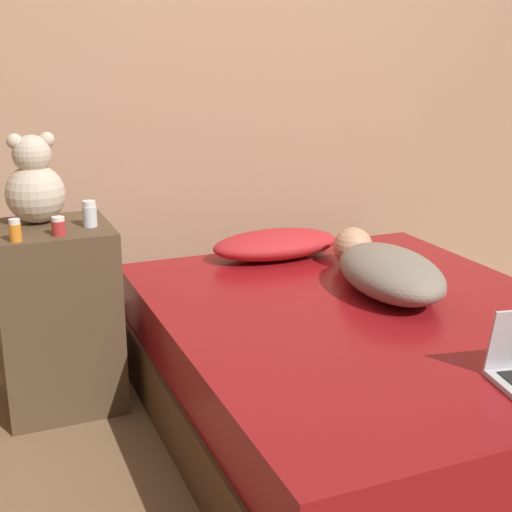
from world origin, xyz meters
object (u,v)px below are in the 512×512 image
teddy_bear (35,184)px  bottle_orange (15,231)px  bottle_clear (90,214)px  bottle_red (59,226)px  pillow (276,244)px  person_lying (386,269)px

teddy_bear → bottle_orange: teddy_bear is taller
bottle_orange → bottle_clear: size_ratio=0.82×
teddy_bear → bottle_red: size_ratio=5.16×
pillow → teddy_bear: size_ratio=1.72×
pillow → bottle_clear: size_ratio=6.02×
teddy_bear → person_lying: bearing=-23.7°
pillow → bottle_red: bearing=-165.3°
bottle_orange → bottle_red: bearing=12.4°
teddy_bear → bottle_orange: 0.29m
teddy_bear → pillow: bearing=1.8°
pillow → person_lying: person_lying is taller
bottle_clear → pillow: bearing=11.5°
bottle_red → bottle_orange: bottle_orange is taller
bottle_red → bottle_orange: 0.15m
pillow → teddy_bear: 1.05m
bottle_red → bottle_clear: bottle_clear is taller
person_lying → bottle_clear: bearing=167.1°
person_lying → pillow: bearing=118.5°
bottle_orange → bottle_clear: bearing=22.9°
pillow → person_lying: 0.60m
person_lying → bottle_orange: bottle_orange is taller
teddy_bear → bottle_red: 0.25m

